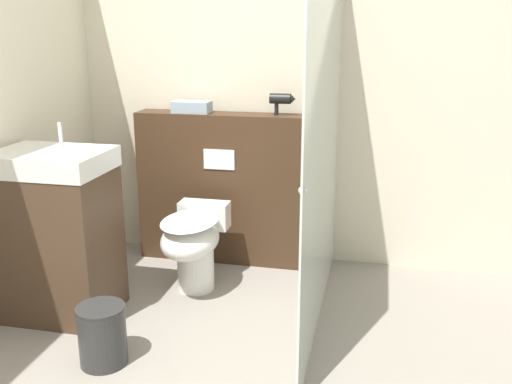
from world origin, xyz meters
name	(u,v)px	position (x,y,z in m)	size (l,w,h in m)	color
wall_back	(285,88)	(0.00, 1.87, 1.25)	(8.00, 0.06, 2.50)	beige
partition_panel	(224,188)	(-0.40, 1.69, 0.54)	(1.24, 0.23, 1.08)	#3D2819
shower_glass	(324,141)	(0.38, 0.95, 1.06)	(0.04, 1.76, 2.12)	silver
toilet	(194,242)	(-0.45, 1.13, 0.34)	(0.35, 0.63, 0.53)	white
sink_vanity	(58,234)	(-1.13, 0.68, 0.50)	(0.63, 0.49, 1.14)	#473323
hair_drier	(282,99)	(0.01, 1.70, 1.19)	(0.17, 0.07, 0.15)	black
folded_towel	(192,107)	(-0.63, 1.68, 1.12)	(0.26, 0.14, 0.08)	#8C9EAD
waste_bin	(102,335)	(-0.64, 0.22, 0.16)	(0.25, 0.25, 0.32)	#2D2D2D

